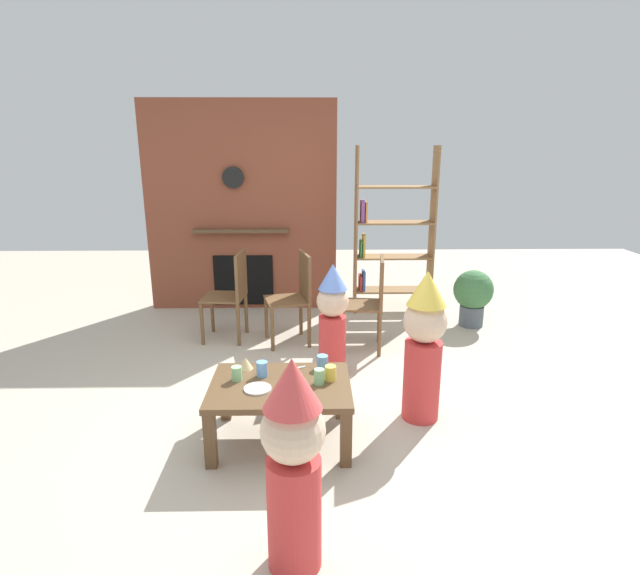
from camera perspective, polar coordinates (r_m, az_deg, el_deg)
The scene contains 20 objects.
ground_plane at distance 3.86m, azimuth -2.19°, elevation -13.89°, with size 12.00×12.00×0.00m, color #BCB29E.
brick_fireplace_feature at distance 6.05m, azimuth -8.78°, elevation 8.79°, with size 2.20×0.28×2.40m.
bookshelf at distance 5.91m, azimuth 7.79°, elevation 5.67°, with size 0.90×0.28×1.90m.
coffee_table at distance 3.39m, azimuth -4.47°, elevation -11.75°, with size 0.91×0.66×0.41m.
paper_cup_near_left at distance 3.38m, azimuth 1.18°, elevation -9.60°, with size 0.07×0.07×0.10m, color #F2CC4C.
paper_cup_near_right at distance 3.46m, azimuth -6.52°, elevation -9.08°, with size 0.08×0.08×0.10m, color #669EE0.
paper_cup_center at distance 3.55m, azimuth 0.28°, elevation -8.35°, with size 0.08×0.08×0.09m, color #669EE0.
paper_cup_far_left at distance 3.42m, azimuth -9.34°, elevation -9.50°, with size 0.07×0.07×0.10m, color #8CD18C.
paper_cup_far_right at distance 3.33m, azimuth -0.09°, elevation -9.96°, with size 0.07×0.07×0.10m, color #8CD18C.
paper_plate_front at distance 3.30m, azimuth -7.03°, elevation -11.21°, with size 0.17×0.17×0.01m, color white.
paper_plate_rear at distance 3.21m, azimuth -3.45°, elevation -11.94°, with size 0.16×0.16×0.01m, color white.
birthday_cake_slice at distance 3.58m, azimuth -8.35°, elevation -8.40°, with size 0.10×0.10×0.08m, color #EAC68C.
table_fork at distance 3.56m, azimuth -2.79°, elevation -9.06°, with size 0.15×0.02×0.01m, color silver.
child_with_cone_hat at distance 2.38m, azimuth -2.92°, elevation -18.89°, with size 0.29×0.29×1.05m.
child_in_pink at distance 3.63m, azimuth 11.59°, elevation -6.10°, with size 0.30×0.30×1.09m.
child_by_the_chairs at distance 4.27m, azimuth 1.41°, elevation -3.33°, with size 0.27×0.27×0.97m.
dining_chair_left at distance 5.11m, azimuth -9.81°, elevation -0.33°, with size 0.43×0.43×0.90m.
dining_chair_middle at distance 4.97m, azimuth -2.72°, elevation -0.58°, with size 0.49×0.49×0.90m.
dining_chair_right at distance 4.81m, azimuth 5.75°, elevation -1.19°, with size 0.44×0.44×0.90m.
potted_plant_tall at distance 5.70m, azimuth 16.81°, elevation -0.70°, with size 0.42×0.42×0.62m.
Camera 1 is at (0.08, -3.35, 1.91)m, focal length 28.49 mm.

